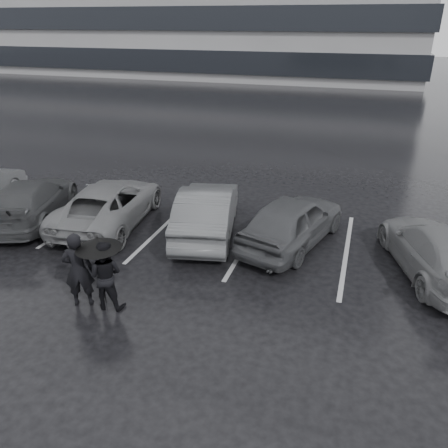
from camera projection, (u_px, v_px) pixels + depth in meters
The scene contains 10 objects.
ground at pixel (201, 278), 11.01m from camera, with size 160.00×160.00×0.00m, color black.
car_main at pixel (292, 221), 12.41m from camera, with size 1.71×4.25×1.45m, color black.
car_west_a at pixel (207, 210), 13.04m from camera, with size 1.56×4.47×1.47m, color #303032.
car_west_b at pixel (109, 204), 13.71m from camera, with size 2.21×4.79×1.33m, color #49494B.
car_west_c at pixel (32, 200), 14.01m from camera, with size 1.84×4.52×1.31m, color black.
car_east at pixel (437, 250), 10.99m from camera, with size 1.81×4.45×1.29m, color #49494B.
pedestrian_left at pixel (78, 270), 9.64m from camera, with size 0.65×0.43×1.80m, color black.
pedestrian_right at pixel (105, 275), 9.59m from camera, with size 0.80×0.62×1.64m, color black.
umbrella at pixel (98, 243), 9.39m from camera, with size 1.01×1.01×1.71m.
stall_stripes at pixel (206, 232), 13.39m from camera, with size 19.72×5.00×0.00m.
Camera 1 is at (3.46, -8.74, 5.92)m, focal length 35.00 mm.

